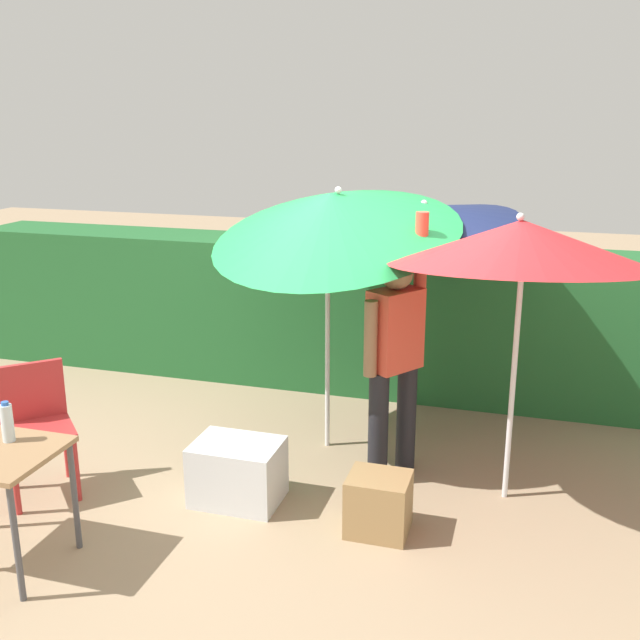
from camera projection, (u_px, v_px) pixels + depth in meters
The scene contains 10 objects.
ground_plane at pixel (308, 479), 5.31m from camera, with size 24.00×24.00×0.00m, color #9E8466.
hedge_row at pixel (370, 317), 6.90m from camera, with size 8.00×0.70×1.36m, color #23602D.
umbrella_rainbow at pixel (521, 244), 4.59m from camera, with size 1.66×1.67×2.00m.
umbrella_orange at pixel (421, 222), 5.61m from camera, with size 1.54×1.49×2.13m.
umbrella_yellow at pixel (333, 215), 5.32m from camera, with size 1.87×1.85×2.26m.
person_vendor at pixel (395, 352), 5.10m from camera, with size 0.38×0.51×1.88m.
chair_plastic at pixel (36, 422), 5.02m from camera, with size 0.62×0.62×0.89m.
cooler_box at pixel (238, 472), 4.96m from camera, with size 0.58×0.42×0.42m, color silver.
crate_cardboard at pixel (378, 504), 4.60m from camera, with size 0.38×0.32×0.38m, color #9E7A4C.
bottle_water at pixel (7, 422), 4.21m from camera, with size 0.07×0.07×0.24m.
Camera 1 is at (1.44, -4.56, 2.56)m, focal length 41.68 mm.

